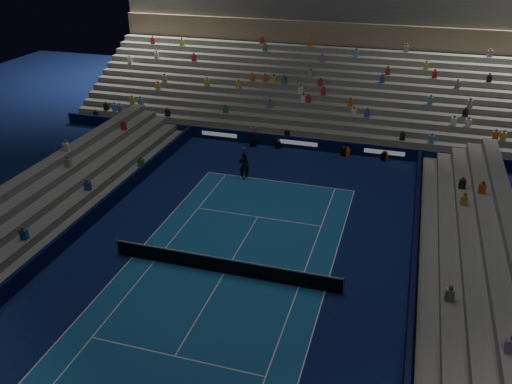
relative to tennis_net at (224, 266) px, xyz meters
The scene contains 11 objects.
ground 0.50m from the tennis_net, ahead, with size 90.00×90.00×0.00m, color #0B1646.
court_surface 0.50m from the tennis_net, ahead, with size 10.97×23.77×0.01m, color #19538B.
sponsor_barrier_far 18.50m from the tennis_net, 90.00° to the left, with size 44.00×0.25×1.00m, color black.
sponsor_barrier_east 9.70m from the tennis_net, ahead, with size 0.25×37.00×1.00m, color black.
sponsor_barrier_west 9.70m from the tennis_net, behind, with size 0.25×37.00×1.00m, color black.
grandstand_main 28.05m from the tennis_net, 90.00° to the left, with size 44.00×15.20×11.20m.
grandstand_east 13.17m from the tennis_net, ahead, with size 5.00×37.00×2.50m.
grandstand_west 13.17m from the tennis_net, behind, with size 5.00×37.00×2.50m.
tennis_net is the anchor object (origin of this frame).
tennis_player 11.90m from the tennis_net, 102.54° to the left, with size 0.75×0.50×2.07m, color black.
broadcast_camera 18.41m from the tennis_net, 102.04° to the left, with size 0.67×1.05×0.68m.
Camera 1 is at (8.34, -21.98, 16.86)m, focal length 37.19 mm.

